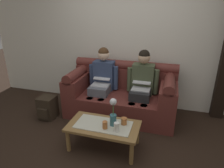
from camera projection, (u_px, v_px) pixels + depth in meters
ground_plane at (101, 153)px, 2.77m from camera, size 14.00×14.00×0.00m
back_wall_patterned at (129, 32)px, 3.76m from camera, size 6.00×0.12×2.90m
couch at (121, 95)px, 3.67m from camera, size 1.94×0.88×0.96m
person_left at (102, 79)px, 3.66m from camera, size 0.56×0.67×1.22m
person_right at (142, 83)px, 3.47m from camera, size 0.56×0.67×1.22m
coffee_table at (103, 128)px, 2.77m from camera, size 0.99×0.54×0.38m
flower_vase at (113, 113)px, 2.67m from camera, size 0.09×0.09×0.40m
cup_near_left at (105, 125)px, 2.65m from camera, size 0.07×0.07×0.10m
cup_near_right at (124, 121)px, 2.74m from camera, size 0.08×0.08×0.10m
cup_far_center at (117, 127)px, 2.58m from camera, size 0.07×0.07×0.13m
backpack_left at (47, 108)px, 3.58m from camera, size 0.28×0.32×0.41m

